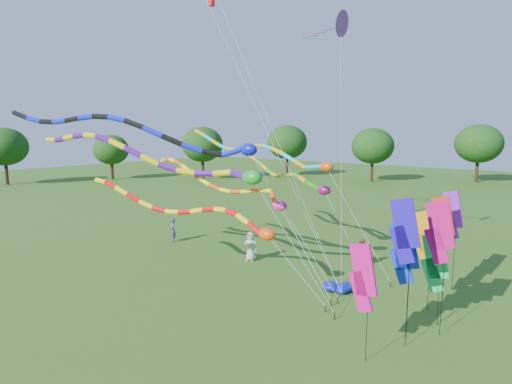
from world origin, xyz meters
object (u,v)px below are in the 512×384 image
Objects in this scene: tube_kite_red at (200,213)px; person_a at (251,246)px; blue_nylon_heap at (340,286)px; person_c at (362,253)px; person_b at (173,230)px; tube_kite_orange at (227,185)px.

tube_kite_red is 5.73m from person_a.
blue_nylon_heap is 4.27m from person_c.
person_b is 1.05× the size of person_c.
tube_kite_red reaches higher than person_a.
tube_kite_red is 9.99m from person_c.
person_b is (-7.14, -0.09, -0.03)m from person_a.
blue_nylon_heap is 6.73m from person_a.
tube_kite_orange is 8.27m from person_b.
person_a is (0.13, 1.89, -3.98)m from tube_kite_orange.
tube_kite_orange reaches higher than person_b.
blue_nylon_heap is 13.81m from person_b.
person_a reaches higher than person_b.
person_a is (-6.62, 1.01, 0.69)m from blue_nylon_heap.
person_a reaches higher than person_c.
person_c is at bearing 37.32° from person_b.
person_c reaches higher than blue_nylon_heap.
person_c is (5.99, 5.04, -4.05)m from tube_kite_orange.
tube_kite_orange is 4.41m from person_a.
blue_nylon_heap is 0.86× the size of person_b.
person_a is (-0.72, 4.89, -2.90)m from tube_kite_red.
person_b is (-7.86, 4.80, -2.94)m from tube_kite_red.
tube_kite_red is at bearing -65.50° from tube_kite_orange.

